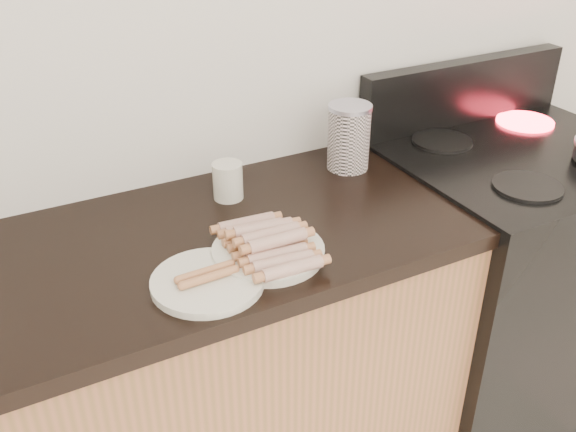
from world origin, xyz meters
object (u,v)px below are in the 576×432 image
stove (500,280)px  main_plate (268,253)px  canister (349,137)px  side_plate (207,282)px  mug (228,181)px

stove → main_plate: size_ratio=3.74×
stove → canister: canister is taller
side_plate → canister: (0.56, 0.34, 0.08)m
main_plate → side_plate: 0.16m
main_plate → stove: bearing=8.0°
main_plate → canister: 0.51m
side_plate → stove: bearing=8.9°
stove → canister: 0.76m
main_plate → side_plate: (-0.16, -0.04, 0.00)m
canister → mug: (-0.37, -0.01, -0.04)m
main_plate → side_plate: size_ratio=1.04×
stove → main_plate: bearing=-172.0°
side_plate → mug: mug is taller
canister → side_plate: bearing=-148.5°
side_plate → mug: size_ratio=2.44×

